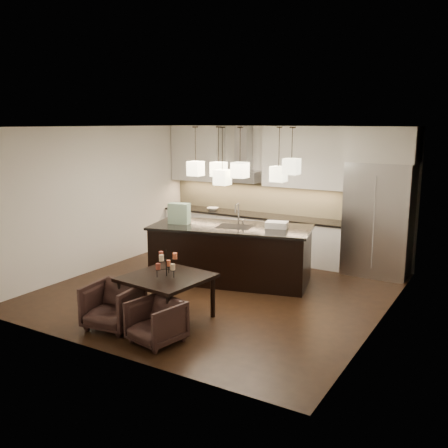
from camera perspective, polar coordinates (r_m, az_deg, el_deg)
The scene contains 37 objects.
floor at distance 8.74m, azimuth -0.68°, elevation -7.70°, with size 5.50×5.50×0.02m, color black.
ceiling at distance 8.25m, azimuth -0.72°, elevation 11.12°, with size 5.50×5.50×0.02m, color white.
wall_back at distance 10.81m, azimuth 6.96°, elevation 3.63°, with size 5.50×0.02×2.80m, color silver.
wall_front at distance 6.25m, azimuth -14.01°, elevation -2.42°, with size 5.50×0.02×2.80m, color silver.
wall_left at distance 10.08m, azimuth -14.23°, elevation 2.80°, with size 0.02×5.50×2.80m, color silver.
wall_right at distance 7.36m, azimuth 17.98°, elevation -0.55°, with size 0.02×5.50×2.80m, color silver.
refrigerator at distance 9.84m, azimuth 17.25°, elevation 0.51°, with size 1.20×0.72×2.15m, color #B7B7BA.
fridge_panel at distance 9.69m, azimuth 17.74°, elevation 8.66°, with size 1.26×0.72×0.65m, color silver.
lower_cabinets at distance 10.95m, azimuth 3.14°, elevation -1.30°, with size 4.21×0.62×0.88m, color silver.
countertop at distance 10.86m, azimuth 3.17°, elevation 1.07°, with size 4.21×0.66×0.04m, color black.
backsplash at distance 11.07m, azimuth 3.91°, elevation 3.01°, with size 4.21×0.02×0.63m, color #C4BA8F.
upper_cab_left at distance 11.57m, azimuth -3.00°, elevation 8.08°, with size 1.25×0.35×1.25m, color silver.
upper_cab_right at distance 10.34m, azimuth 9.46°, elevation 7.53°, with size 1.86×0.35×1.25m, color silver.
hood_canopy at distance 10.93m, azimuth 1.94°, elevation 5.49°, with size 0.90×0.52×0.24m, color #B7B7BA.
hood_chimney at distance 10.97m, azimuth 2.24°, elevation 8.66°, with size 0.30×0.28×0.96m, color #B7B7BA.
fruit_bowl at distance 11.28m, azimuth -1.31°, elevation 1.74°, with size 0.26×0.26×0.06m, color silver.
island_body at distance 9.15m, azimuth 0.77°, elevation -3.53°, with size 2.80×1.12×0.98m, color black.
island_top at distance 9.03m, azimuth 0.78°, elevation -0.38°, with size 2.89×1.21×0.04m, color black.
faucet at distance 9.06m, azimuth 1.66°, elevation 1.17°, with size 0.11×0.27×0.42m, color silver, non-canonical shape.
tote_bag at distance 9.25m, azimuth -5.14°, elevation 1.21°, with size 0.38×0.20×0.38m, color #1E5D30.
food_container at distance 8.91m, azimuth 6.05°, elevation -0.09°, with size 0.38×0.27×0.11m, color silver.
dining_table at distance 7.47m, azimuth -6.52°, elevation -8.38°, with size 1.12×1.12×0.67m, color black, non-canonical shape.
candelabra at distance 7.30m, azimuth -6.61°, elevation -4.45°, with size 0.32×0.32×0.39m, color black, non-canonical shape.
candle_a at distance 7.23m, azimuth -5.88°, elevation -4.91°, with size 0.07×0.07×0.09m, color beige.
candle_b at distance 7.43m, azimuth -6.40°, elevation -4.47°, with size 0.07×0.07×0.09m, color #D1613B.
candle_c at distance 7.28m, azimuth -7.55°, elevation -4.83°, with size 0.07×0.07×0.09m, color brown.
candle_d at distance 7.27m, azimuth -5.63°, elevation -3.64°, with size 0.07×0.07×0.09m, color #D1613B.
candle_e at distance 7.37m, azimuth -7.20°, elevation -3.48°, with size 0.07×0.07×0.09m, color brown.
candle_f at distance 7.18m, azimuth -7.16°, elevation -3.87°, with size 0.07×0.07×0.09m, color beige.
armchair_left at distance 7.32m, azimuth -12.55°, elevation -9.10°, with size 0.69×0.72×0.65m, color black.
armchair_right at distance 6.76m, azimuth -7.77°, elevation -11.01°, with size 0.62×0.64×0.58m, color black.
pendant_a at distance 9.09m, azimuth -3.26°, elevation 6.35°, with size 0.24×0.24×0.26m, color #FEF4C0.
pendant_b at distance 9.18m, azimuth -0.62°, elevation 6.28°, with size 0.24×0.24×0.26m, color #FEF4C0.
pendant_c at distance 8.47m, azimuth 1.84°, elevation 6.18°, with size 0.24×0.24×0.26m, color #FEF4C0.
pendant_d at distance 8.56m, azimuth 6.25°, elevation 5.70°, with size 0.24×0.24×0.26m, color #FEF4C0.
pendant_e at distance 8.29m, azimuth 7.72°, elevation 6.53°, with size 0.24×0.24×0.26m, color #FEF4C0.
pendant_f at distance 8.57m, azimuth -0.20°, elevation 5.35°, with size 0.24×0.24×0.26m, color #FEF4C0.
Camera 1 is at (4.30, -7.05, 2.87)m, focal length 40.00 mm.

